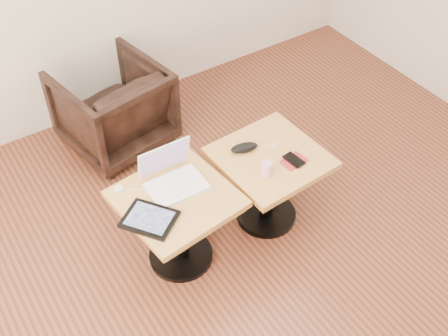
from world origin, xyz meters
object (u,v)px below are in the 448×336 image
side_table_right (269,172)px  laptop (172,177)px  armchair (113,108)px  side_table_left (177,213)px  striped_cup (266,169)px

side_table_right → laptop: bearing=165.4°
side_table_right → armchair: armchair is taller
side_table_left → striped_cup: bearing=-20.8°
side_table_right → armchair: (-0.48, 1.19, -0.09)m
side_table_left → striped_cup: striped_cup is taller
laptop → striped_cup: laptop is taller
side_table_left → side_table_right: (0.62, -0.02, 0.00)m
side_table_left → striped_cup: (0.51, -0.13, 0.18)m
side_table_right → striped_cup: bearing=-138.8°
laptop → side_table_left: bearing=-110.2°
side_table_right → laptop: 0.62m
armchair → side_table_right: bearing=102.1°
side_table_right → laptop: (-0.59, 0.12, 0.18)m
side_table_right → laptop: laptop is taller
striped_cup → armchair: bearing=105.7°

